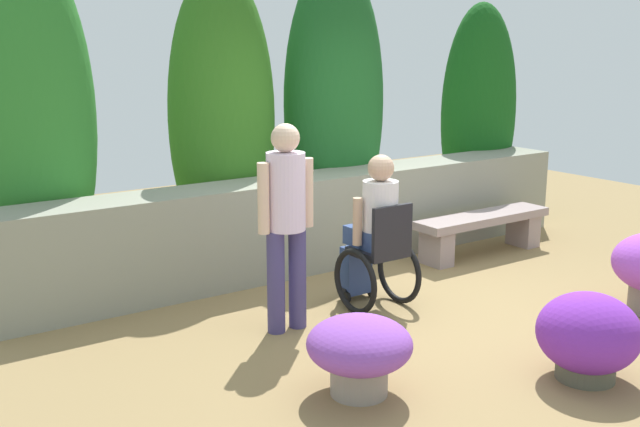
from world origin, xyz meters
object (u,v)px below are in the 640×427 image
at_px(person_standing_companion, 286,214).
at_px(flower_pot_red_accent, 359,350).
at_px(stone_bench, 482,227).
at_px(person_in_wheelchair, 376,237).
at_px(flower_pot_terracotta_by_wall, 588,337).

height_order(person_standing_companion, flower_pot_red_accent, person_standing_companion).
relative_size(stone_bench, person_in_wheelchair, 1.26).
height_order(flower_pot_terracotta_by_wall, flower_pot_red_accent, flower_pot_terracotta_by_wall).
xyz_separation_m(person_standing_companion, flower_pot_terracotta_by_wall, (1.18, -1.92, -0.64)).
xyz_separation_m(person_standing_companion, flower_pot_red_accent, (-0.22, -1.22, -0.64)).
relative_size(stone_bench, flower_pot_terracotta_by_wall, 2.42).
xyz_separation_m(stone_bench, person_in_wheelchair, (-1.95, -0.61, 0.32)).
height_order(stone_bench, person_standing_companion, person_standing_companion).
height_order(stone_bench, person_in_wheelchair, person_in_wheelchair).
bearing_deg(person_in_wheelchair, person_standing_companion, -170.80).
bearing_deg(stone_bench, person_in_wheelchair, -160.03).
distance_m(stone_bench, flower_pot_red_accent, 3.59).
relative_size(person_standing_companion, flower_pot_terracotta_by_wall, 2.37).
bearing_deg(flower_pot_terracotta_by_wall, flower_pot_red_accent, 153.45).
bearing_deg(flower_pot_terracotta_by_wall, person_in_wheelchair, 98.26).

